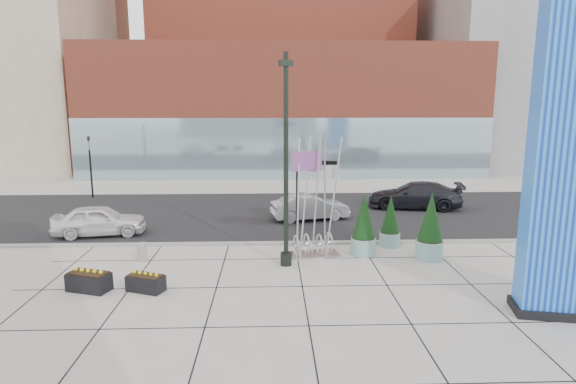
{
  "coord_description": "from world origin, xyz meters",
  "views": [
    {
      "loc": [
        -0.05,
        -16.91,
        6.45
      ],
      "look_at": [
        0.6,
        2.0,
        2.81
      ],
      "focal_mm": 30.0,
      "sensor_mm": 36.0,
      "label": 1
    }
  ],
  "objects_px": {
    "lamp_post": "(286,182)",
    "public_art_sculpture": "(314,225)",
    "concrete_bollard": "(142,252)",
    "overhead_street_sign": "(312,172)",
    "car_silver_mid": "(310,207)",
    "car_white_west": "(100,221)"
  },
  "relations": [
    {
      "from": "public_art_sculpture",
      "to": "car_white_west",
      "type": "relative_size",
      "value": 1.17
    },
    {
      "from": "car_white_west",
      "to": "car_silver_mid",
      "type": "bearing_deg",
      "value": -83.87
    },
    {
      "from": "concrete_bollard",
      "to": "car_silver_mid",
      "type": "bearing_deg",
      "value": 41.52
    },
    {
      "from": "overhead_street_sign",
      "to": "car_silver_mid",
      "type": "height_order",
      "value": "overhead_street_sign"
    },
    {
      "from": "lamp_post",
      "to": "public_art_sculpture",
      "type": "relative_size",
      "value": 1.64
    },
    {
      "from": "concrete_bollard",
      "to": "overhead_street_sign",
      "type": "height_order",
      "value": "overhead_street_sign"
    },
    {
      "from": "overhead_street_sign",
      "to": "concrete_bollard",
      "type": "bearing_deg",
      "value": -149.03
    },
    {
      "from": "concrete_bollard",
      "to": "car_white_west",
      "type": "distance_m",
      "value": 4.86
    },
    {
      "from": "lamp_post",
      "to": "concrete_bollard",
      "type": "xyz_separation_m",
      "value": [
        -5.83,
        0.75,
        -2.98
      ]
    },
    {
      "from": "concrete_bollard",
      "to": "car_white_west",
      "type": "relative_size",
      "value": 0.17
    },
    {
      "from": "concrete_bollard",
      "to": "public_art_sculpture",
      "type": "bearing_deg",
      "value": 3.78
    },
    {
      "from": "lamp_post",
      "to": "car_white_west",
      "type": "xyz_separation_m",
      "value": [
        -8.83,
        4.55,
        -2.62
      ]
    },
    {
      "from": "lamp_post",
      "to": "public_art_sculpture",
      "type": "height_order",
      "value": "lamp_post"
    },
    {
      "from": "concrete_bollard",
      "to": "car_white_west",
      "type": "xyz_separation_m",
      "value": [
        -3.0,
        3.8,
        0.36
      ]
    },
    {
      "from": "concrete_bollard",
      "to": "car_white_west",
      "type": "height_order",
      "value": "car_white_west"
    },
    {
      "from": "concrete_bollard",
      "to": "overhead_street_sign",
      "type": "relative_size",
      "value": 0.19
    },
    {
      "from": "car_white_west",
      "to": "car_silver_mid",
      "type": "xyz_separation_m",
      "value": [
        10.35,
        2.7,
        -0.04
      ]
    },
    {
      "from": "car_silver_mid",
      "to": "lamp_post",
      "type": "bearing_deg",
      "value": 156.24
    },
    {
      "from": "lamp_post",
      "to": "public_art_sculpture",
      "type": "xyz_separation_m",
      "value": [
        1.19,
        1.22,
        -2.03
      ]
    },
    {
      "from": "concrete_bollard",
      "to": "car_silver_mid",
      "type": "relative_size",
      "value": 0.17
    },
    {
      "from": "public_art_sculpture",
      "to": "car_silver_mid",
      "type": "relative_size",
      "value": 1.19
    },
    {
      "from": "lamp_post",
      "to": "car_white_west",
      "type": "relative_size",
      "value": 1.91
    }
  ]
}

